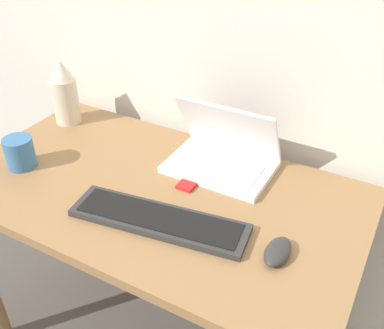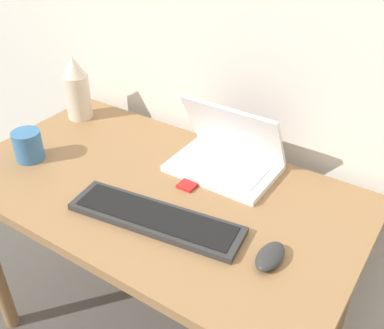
% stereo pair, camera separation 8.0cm
% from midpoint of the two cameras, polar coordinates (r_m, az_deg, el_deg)
% --- Properties ---
extents(desk, '(1.18, 0.65, 0.71)m').
position_cam_midpoint_polar(desk, '(1.36, -2.70, -6.16)').
color(desk, olive).
rests_on(desk, ground_plane).
extents(laptop, '(0.31, 0.22, 0.21)m').
position_cam_midpoint_polar(laptop, '(1.36, 6.14, 1.21)').
color(laptop, white).
rests_on(laptop, desk).
extents(keyboard, '(0.48, 0.19, 0.02)m').
position_cam_midpoint_polar(keyboard, '(1.18, -2.72, -6.86)').
color(keyboard, '#2D2D2D').
rests_on(keyboard, desk).
extents(mouse, '(0.06, 0.11, 0.03)m').
position_cam_midpoint_polar(mouse, '(1.09, 12.03, -11.38)').
color(mouse, '#2D2D2D').
rests_on(mouse, desk).
extents(vase, '(0.09, 0.09, 0.23)m').
position_cam_midpoint_polar(vase, '(1.66, -13.09, 9.37)').
color(vase, beige).
rests_on(vase, desk).
extents(mp3_player, '(0.05, 0.05, 0.01)m').
position_cam_midpoint_polar(mp3_player, '(1.30, 1.26, -2.61)').
color(mp3_player, red).
rests_on(mp3_player, desk).
extents(mug, '(0.09, 0.09, 0.10)m').
position_cam_midpoint_polar(mug, '(1.48, -18.65, 2.26)').
color(mug, teal).
rests_on(mug, desk).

